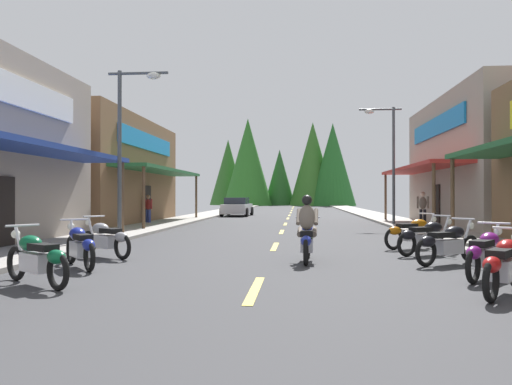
% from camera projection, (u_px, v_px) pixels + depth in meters
% --- Properties ---
extents(ground, '(10.25, 92.46, 0.10)m').
position_uv_depth(ground, '(287.00, 221.00, 31.08)').
color(ground, '#38383A').
extents(sidewalk_left, '(2.47, 92.46, 0.12)m').
position_uv_depth(sidewalk_left, '(187.00, 219.00, 31.62)').
color(sidewalk_left, '#9E9991').
rests_on(sidewalk_left, ground).
extents(sidewalk_right, '(2.47, 92.46, 0.12)m').
position_uv_depth(sidewalk_right, '(391.00, 220.00, 30.53)').
color(sidewalk_right, '#9E9991').
rests_on(sidewalk_right, ground).
extents(centerline_dashes, '(0.16, 70.10, 0.01)m').
position_uv_depth(centerline_dashes, '(289.00, 217.00, 35.82)').
color(centerline_dashes, '#E0C64C').
rests_on(centerline_dashes, ground).
extents(storefront_left_far, '(9.52, 12.79, 5.76)m').
position_uv_depth(storefront_left_far, '(79.00, 172.00, 27.58)').
color(storefront_left_far, brown).
rests_on(storefront_left_far, ground).
extents(streetlamp_left, '(2.13, 0.30, 5.92)m').
position_uv_depth(streetlamp_left, '(129.00, 129.00, 17.33)').
color(streetlamp_left, '#474C51').
rests_on(streetlamp_left, ground).
extents(streetlamp_right, '(2.13, 0.30, 6.04)m').
position_uv_depth(streetlamp_right, '(387.00, 148.00, 25.21)').
color(streetlamp_right, '#474C51').
rests_on(streetlamp_right, ground).
extents(motorcycle_parked_right_2, '(1.31, 1.81, 1.04)m').
position_uv_depth(motorcycle_parked_right_2, '(504.00, 264.00, 7.74)').
color(motorcycle_parked_right_2, black).
rests_on(motorcycle_parked_right_2, ground).
extents(motorcycle_parked_right_3, '(1.34, 1.79, 1.04)m').
position_uv_depth(motorcycle_parked_right_3, '(486.00, 253.00, 9.25)').
color(motorcycle_parked_right_3, black).
rests_on(motorcycle_parked_right_3, ground).
extents(motorcycle_parked_right_4, '(1.80, 1.33, 1.04)m').
position_uv_depth(motorcycle_parked_right_4, '(448.00, 243.00, 11.18)').
color(motorcycle_parked_right_4, black).
rests_on(motorcycle_parked_right_4, ground).
extents(motorcycle_parked_right_5, '(1.85, 1.25, 1.04)m').
position_uv_depth(motorcycle_parked_right_5, '(427.00, 236.00, 12.95)').
color(motorcycle_parked_right_5, black).
rests_on(motorcycle_parked_right_5, ground).
extents(motorcycle_parked_right_6, '(1.90, 1.16, 1.04)m').
position_uv_depth(motorcycle_parked_right_6, '(413.00, 232.00, 14.47)').
color(motorcycle_parked_right_6, black).
rests_on(motorcycle_parked_right_6, ground).
extents(motorcycle_parked_left_2, '(1.81, 1.32, 1.04)m').
position_uv_depth(motorcycle_parked_left_2, '(37.00, 257.00, 8.56)').
color(motorcycle_parked_left_2, black).
rests_on(motorcycle_parked_left_2, ground).
extents(motorcycle_parked_left_3, '(1.41, 1.74, 1.04)m').
position_uv_depth(motorcycle_parked_left_3, '(80.00, 245.00, 10.67)').
color(motorcycle_parked_left_3, black).
rests_on(motorcycle_parked_left_3, ground).
extents(motorcycle_parked_left_4, '(1.80, 1.32, 1.04)m').
position_uv_depth(motorcycle_parked_left_4, '(106.00, 238.00, 12.46)').
color(motorcycle_parked_left_4, black).
rests_on(motorcycle_parked_left_4, ground).
extents(rider_cruising_lead, '(0.60, 2.14, 1.57)m').
position_uv_depth(rider_cruising_lead, '(307.00, 234.00, 11.65)').
color(rider_cruising_lead, black).
rests_on(rider_cruising_lead, ground).
extents(pedestrian_by_shop, '(0.51, 0.40, 1.59)m').
position_uv_depth(pedestrian_by_shop, '(148.00, 207.00, 26.43)').
color(pedestrian_by_shop, '#333F8C').
rests_on(pedestrian_by_shop, ground).
extents(pedestrian_browsing, '(0.56, 0.34, 1.74)m').
position_uv_depth(pedestrian_browsing, '(423.00, 206.00, 24.45)').
color(pedestrian_browsing, black).
rests_on(pedestrian_browsing, ground).
extents(parked_car_curbside, '(2.18, 4.36, 1.40)m').
position_uv_depth(parked_car_curbside, '(237.00, 207.00, 37.56)').
color(parked_car_curbside, silver).
rests_on(parked_car_curbside, ground).
extents(treeline_backdrop, '(23.16, 12.26, 13.41)m').
position_uv_depth(treeline_backdrop, '(283.00, 166.00, 76.92)').
color(treeline_backdrop, '#215F23').
rests_on(treeline_backdrop, ground).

